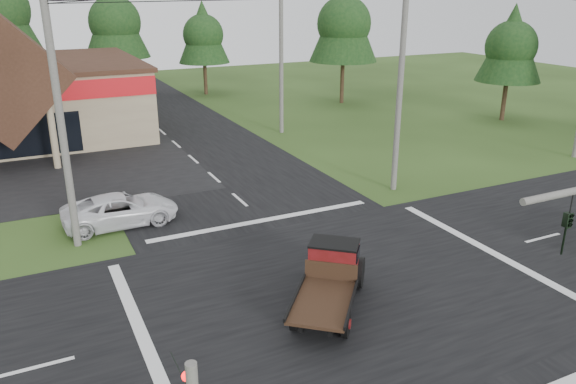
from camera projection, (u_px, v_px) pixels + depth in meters
ground at (342, 290)px, 19.91m from camera, size 120.00×120.00×0.00m
road_ns at (342, 289)px, 19.90m from camera, size 12.00×120.00×0.02m
road_ew at (342, 289)px, 19.90m from camera, size 120.00×12.00×0.02m
utility_pole_nw at (60, 118)px, 21.56m from camera, size 2.00×0.30×10.50m
utility_pole_ne at (401, 78)px, 27.95m from camera, size 2.00×0.30×11.50m
utility_pole_n at (281, 54)px, 39.85m from camera, size 2.00×0.30×11.20m
tree_row_d at (114, 19)px, 52.93m from camera, size 6.16×6.16×11.11m
tree_row_e at (203, 33)px, 54.98m from camera, size 5.04×5.04×9.09m
tree_side_ne at (344, 21)px, 50.16m from camera, size 6.16×6.16×11.11m
tree_side_e_near at (511, 44)px, 43.75m from camera, size 5.04×5.04×9.09m
antique_flatbed_truck at (329, 282)px, 18.39m from camera, size 4.54×4.94×2.04m
white_pickup at (121, 210)px, 25.24m from camera, size 5.13×2.46×1.41m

